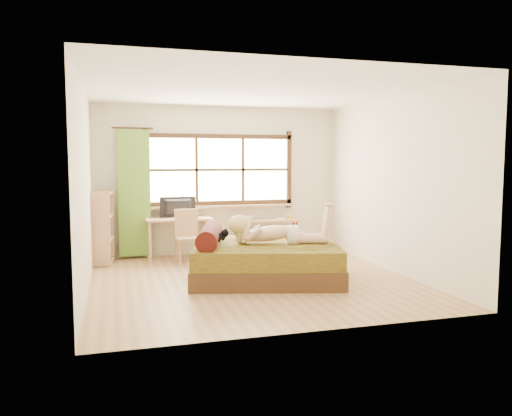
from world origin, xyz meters
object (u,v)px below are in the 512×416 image
object	(u,v)px
woman	(277,222)
kitten	(216,236)
bed	(262,259)
chair	(187,233)
desk	(179,223)
bookshelf	(103,227)
pipe_shelf	(266,228)

from	to	relation	value
woman	kitten	size ratio (longest dim) A/B	4.67
woman	kitten	xyz separation A→B (m)	(-0.87, 0.15, -0.19)
bed	chair	distance (m)	1.76
kitten	chair	world-z (taller)	chair
bed	desk	bearing A→B (deg)	131.99
woman	desk	xyz separation A→B (m)	(-1.17, 1.95, -0.21)
bookshelf	chair	bearing A→B (deg)	-1.68
bed	kitten	bearing A→B (deg)	-172.72
bed	kitten	world-z (taller)	bed
bed	bookshelf	distance (m)	2.84
bed	desk	world-z (taller)	bed
desk	pipe_shelf	distance (m)	1.66
bed	chair	xyz separation A→B (m)	(-0.88, 1.52, 0.22)
desk	bookshelf	xyz separation A→B (m)	(-1.28, -0.18, -0.00)
bed	bookshelf	xyz separation A→B (m)	(-2.25, 1.71, 0.34)
kitten	pipe_shelf	world-z (taller)	kitten
desk	bookshelf	distance (m)	1.29
bed	chair	world-z (taller)	chair
woman	desk	bearing A→B (deg)	135.74
bed	pipe_shelf	bearing A→B (deg)	86.12
woman	pipe_shelf	xyz separation A→B (m)	(0.47, 2.07, -0.38)
bed	pipe_shelf	distance (m)	2.12
bookshelf	pipe_shelf	bearing A→B (deg)	11.99
woman	desk	size ratio (longest dim) A/B	1.26
desk	pipe_shelf	world-z (taller)	desk
kitten	pipe_shelf	xyz separation A→B (m)	(1.34, 1.92, -0.19)
desk	kitten	bearing A→B (deg)	-82.01
kitten	chair	distance (m)	1.45
bed	kitten	distance (m)	0.77
woman	chair	bearing A→B (deg)	138.93
kitten	pipe_shelf	bearing A→B (deg)	69.66
bookshelf	desk	bearing A→B (deg)	14.14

